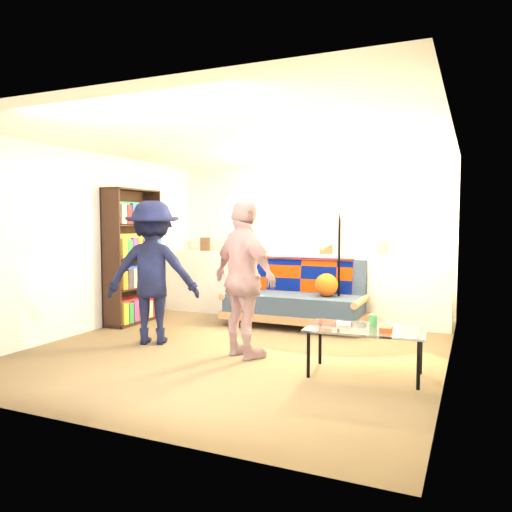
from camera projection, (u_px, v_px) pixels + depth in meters
The scene contains 10 objects.
ground at pixel (242, 347), 5.86m from camera, with size 5.00×5.00×0.00m, color brown.
room_shell at pixel (258, 206), 6.17m from camera, with size 4.60×5.05×2.45m.
half_wall_ledge at pixel (294, 287), 7.47m from camera, with size 4.45×0.15×1.00m, color silver.
ledge_decor at pixel (279, 241), 7.49m from camera, with size 2.97×0.02×0.45m.
futon_sofa at pixel (298, 298), 7.07m from camera, with size 1.98×0.97×0.85m.
bookshelf at pixel (133, 261), 7.25m from camera, with size 0.32×0.97×1.94m.
coffee_table at pixel (366, 331), 4.75m from camera, with size 1.14×0.67×0.57m.
floor_lamp at pixel (340, 243), 6.77m from camera, with size 0.38×0.30×1.67m.
person_left at pixel (153, 272), 6.03m from camera, with size 1.11×0.64×1.72m, color black.
person_right at pixel (245, 279), 5.37m from camera, with size 1.00×0.42×1.71m, color pink.
Camera 1 is at (2.48, -5.21, 1.48)m, focal length 35.00 mm.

